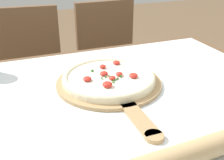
{
  "coord_description": "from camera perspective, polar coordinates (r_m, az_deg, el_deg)",
  "views": [
    {
      "loc": [
        -0.32,
        -0.68,
        1.2
      ],
      "look_at": [
        -0.02,
        0.09,
        0.8
      ],
      "focal_mm": 45.0,
      "sensor_mm": 36.0,
      "label": 1
    }
  ],
  "objects": [
    {
      "name": "chair_right",
      "position": [
        1.81,
        -0.36,
        3.57
      ],
      "size": [
        0.41,
        0.41,
        0.89
      ],
      "rotation": [
        0.0,
        0.0,
        0.02
      ],
      "color": "brown",
      "rests_on": "ground_plane"
    },
    {
      "name": "pizza",
      "position": [
        0.95,
        -0.65,
        0.47
      ],
      "size": [
        0.31,
        0.31,
        0.04
      ],
      "color": "beige",
      "rests_on": "pizza_peel"
    },
    {
      "name": "rolling_pin",
      "position": [
        0.63,
        13.13,
        -15.12
      ],
      "size": [
        0.44,
        0.07,
        0.05
      ],
      "rotation": [
        0.0,
        0.0,
        0.05
      ],
      "color": "tan",
      "rests_on": "towel_cloth"
    },
    {
      "name": "dining_table",
      "position": [
        0.93,
        3.12,
        -10.23
      ],
      "size": [
        1.2,
        1.0,
        0.76
      ],
      "color": "brown",
      "rests_on": "ground_plane"
    },
    {
      "name": "towel_cloth",
      "position": [
        0.87,
        3.3,
        -4.21
      ],
      "size": [
        1.12,
        0.92,
        0.0
      ],
      "color": "silver",
      "rests_on": "dining_table"
    },
    {
      "name": "pizza_peel",
      "position": [
        0.94,
        -0.25,
        -1.03
      ],
      "size": [
        0.36,
        0.52,
        0.01
      ],
      "color": "tan",
      "rests_on": "towel_cloth"
    },
    {
      "name": "chair_left",
      "position": [
        1.71,
        -16.17,
        1.12
      ],
      "size": [
        0.44,
        0.44,
        0.89
      ],
      "rotation": [
        0.0,
        0.0,
        -0.1
      ],
      "color": "brown",
      "rests_on": "ground_plane"
    }
  ]
}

